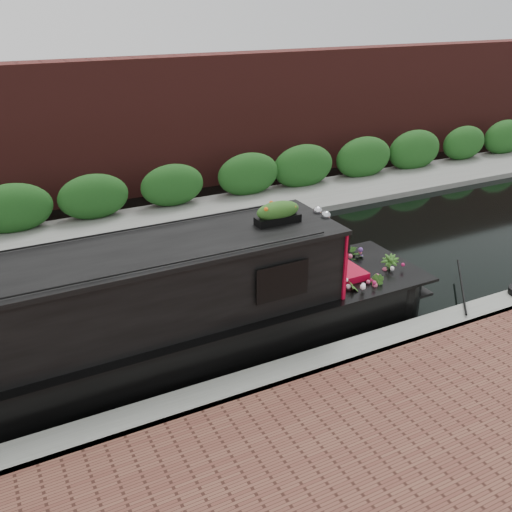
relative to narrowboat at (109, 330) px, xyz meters
name	(u,v)px	position (x,y,z in m)	size (l,w,h in m)	color
ground	(160,305)	(1.36, 1.77, -0.79)	(80.00, 80.00, 0.00)	black
near_bank_coping	(229,401)	(1.36, -1.53, -0.79)	(40.00, 0.60, 0.50)	gray
far_bank_path	(108,234)	(1.36, 5.97, -0.79)	(40.00, 2.40, 0.34)	gray
far_hedge	(100,223)	(1.36, 6.87, -0.79)	(40.00, 1.10, 2.80)	#1E521B
far_brick_wall	(83,200)	(1.36, 8.97, -0.79)	(40.00, 1.00, 8.00)	#4F1E1A
narrowboat	(109,330)	(0.00, 0.00, 0.00)	(11.39, 2.09, 2.66)	black
rope_fender	(403,285)	(6.02, 0.00, -0.63)	(0.33, 0.33, 0.40)	brown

